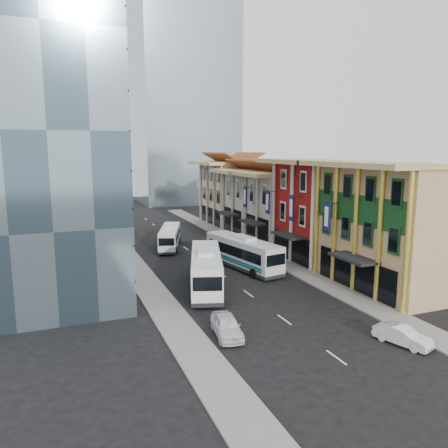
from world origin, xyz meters
name	(u,v)px	position (x,y,z in m)	size (l,w,h in m)	color
ground	(291,324)	(0.00, 0.00, 0.00)	(200.00, 200.00, 0.00)	black
sidewalk_right	(263,253)	(8.50, 22.00, 0.07)	(3.00, 90.00, 0.15)	slate
sidewalk_left	(134,266)	(-8.50, 22.00, 0.07)	(3.00, 90.00, 0.15)	slate
shophouse_tan	(390,228)	(14.00, 5.00, 6.00)	(8.00, 14.00, 12.00)	tan
shophouse_red	(321,212)	(14.00, 17.00, 6.00)	(8.00, 10.00, 12.00)	#9E1711
shophouse_cream_near	(283,210)	(14.00, 26.50, 5.00)	(8.00, 9.00, 10.00)	beige
shophouse_cream_mid	(256,203)	(14.00, 35.50, 5.00)	(8.00, 9.00, 10.00)	beige
shophouse_cream_far	(232,194)	(14.00, 46.00, 5.50)	(8.00, 12.00, 11.00)	beige
office_tower	(47,135)	(-17.00, 19.00, 15.00)	(12.00, 26.00, 30.00)	#405565
office_block_far	(59,194)	(-16.00, 42.00, 7.00)	(10.00, 18.00, 14.00)	gray
bus_left_near	(206,269)	(-3.19, 11.10, 1.99)	(2.91, 12.42, 3.98)	silver
bus_left_far	(170,237)	(-2.00, 30.04, 1.61)	(2.35, 10.02, 3.21)	white
bus_right	(243,252)	(3.17, 16.47, 1.93)	(2.82, 12.06, 3.87)	silver
sedan_left	(227,326)	(-5.50, -0.16, 0.78)	(1.86, 4.60, 1.56)	white
sedan_right	(403,336)	(5.50, -6.07, 0.67)	(1.41, 4.03, 1.33)	silver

